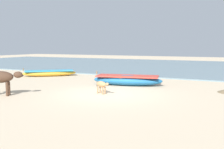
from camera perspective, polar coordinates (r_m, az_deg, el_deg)
ground at (r=11.49m, az=-0.97°, el=-4.33°), size 80.00×80.00×0.00m
sea_water at (r=26.84m, az=14.75°, el=1.78°), size 60.00×20.00×0.08m
fishing_boat_0 at (r=18.48m, az=-13.82°, el=0.34°), size 3.42×3.04×0.62m
fishing_boat_1 at (r=13.90m, az=3.43°, el=-1.20°), size 3.91×1.87×0.75m
cow_adult_dark at (r=11.96m, az=-23.57°, el=-0.71°), size 1.52×1.14×1.07m
calf_near_tan at (r=11.46m, az=-2.31°, el=-2.30°), size 0.83×0.51×0.56m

